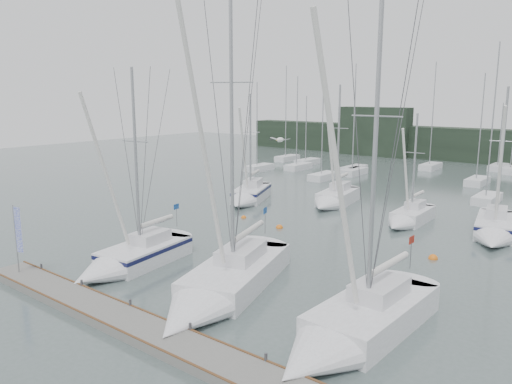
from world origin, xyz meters
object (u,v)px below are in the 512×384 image
sailboat_near_right (348,332)px  sailboat_mid_d (494,231)px  buoy_a (279,228)px  sailboat_mid_c (407,219)px  buoy_c (244,218)px  sailboat_mid_b (333,200)px  sailboat_near_center (217,290)px  sailboat_mid_a (248,196)px  dock_banner (18,233)px  sailboat_near_left (126,261)px  buoy_b (433,259)px

sailboat_near_right → sailboat_mid_d: (0.84, 20.31, -0.01)m
sailboat_mid_d → buoy_a: 15.47m
sailboat_mid_c → buoy_c: bearing=-153.2°
sailboat_mid_b → sailboat_mid_d: (14.31, -2.07, -0.00)m
sailboat_near_center → sailboat_mid_a: bearing=108.4°
sailboat_mid_d → dock_banner: (-18.65, -24.89, 2.09)m
buoy_c → sailboat_near_left: bearing=-79.4°
sailboat_near_left → sailboat_near_right: 14.47m
sailboat_near_left → sailboat_mid_d: 25.44m
sailboat_mid_d → buoy_a: sailboat_mid_d is taller
buoy_a → dock_banner: bearing=-105.6°
buoy_b → sailboat_near_right: bearing=-85.5°
sailboat_mid_b → buoy_b: bearing=-45.7°
sailboat_mid_a → buoy_a: (7.75, -5.60, -0.61)m
sailboat_mid_a → buoy_b: 20.36m
sailboat_near_left → sailboat_mid_b: bearing=79.3°
buoy_a → sailboat_mid_a: bearing=144.1°
sailboat_near_left → sailboat_near_right: (14.47, 0.01, 0.03)m
sailboat_near_right → dock_banner: (-17.81, -4.59, 2.07)m
sailboat_near_center → sailboat_mid_a: size_ratio=1.66×
sailboat_near_center → dock_banner: sailboat_near_center is taller
sailboat_near_right → buoy_c: 22.00m
sailboat_near_right → sailboat_mid_d: size_ratio=1.37×
sailboat_mid_b → sailboat_near_left: bearing=-101.8°
buoy_c → sailboat_mid_a: bearing=126.1°
sailboat_mid_a → sailboat_mid_c: bearing=-18.0°
buoy_c → buoy_b: bearing=-2.5°
buoy_b → sailboat_mid_c: bearing=122.9°
sailboat_mid_d → sailboat_near_left: bearing=-137.9°
sailboat_mid_c → sailboat_mid_d: bearing=0.7°
sailboat_near_left → sailboat_mid_c: size_ratio=1.35×
sailboat_near_center → buoy_a: 14.39m
sailboat_near_left → buoy_a: (1.61, 13.15, -0.57)m
sailboat_mid_a → buoy_b: bearing=-38.9°
sailboat_mid_a → sailboat_mid_d: (21.45, 1.56, -0.02)m
buoy_a → sailboat_near_left: bearing=-97.0°
sailboat_near_left → buoy_a: bearing=74.9°
sailboat_mid_c → dock_banner: 27.66m
sailboat_near_center → sailboat_mid_d: bearing=51.4°
sailboat_mid_c → sailboat_near_center: bearing=-96.3°
sailboat_near_right → sailboat_mid_a: size_ratio=1.43×
buoy_c → sailboat_near_right: bearing=-39.1°
sailboat_mid_a → buoy_c: bearing=-77.0°
sailboat_mid_d → sailboat_near_center: bearing=-122.4°
buoy_c → buoy_a: bearing=-10.0°
sailboat_mid_c → buoy_b: bearing=-58.5°
sailboat_mid_b → buoy_b: 15.49m
sailboat_mid_a → sailboat_mid_c: 15.18m
sailboat_mid_d → buoy_c: bearing=-171.1°
dock_banner → sailboat_near_center: bearing=13.5°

